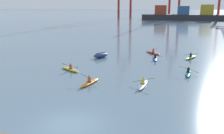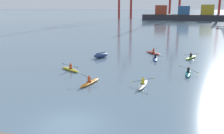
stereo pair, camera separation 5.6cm
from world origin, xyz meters
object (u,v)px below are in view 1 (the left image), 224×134
kayak_lime (191,57)px  kayak_white (143,84)px  kayak_blue (155,58)px  kayak_orange (90,82)px  kayak_red (153,53)px  capsized_dinghy (101,55)px  kayak_yellow (70,69)px  container_barge (183,15)px  kayak_teal (188,73)px

kayak_lime → kayak_white: bearing=-108.4°
kayak_blue → kayak_orange: bearing=-111.0°
kayak_white → kayak_red: 17.13m
capsized_dinghy → kayak_white: kayak_white is taller
kayak_red → kayak_blue: bearing=-79.9°
kayak_blue → kayak_yellow: 12.86m
kayak_blue → kayak_red: size_ratio=1.20×
kayak_lime → kayak_red: kayak_red is taller
kayak_lime → container_barge: bearing=90.4°
kayak_lime → kayak_white: kayak_white is taller
kayak_yellow → kayak_red: (8.42, 13.38, 0.00)m
kayak_orange → kayak_lime: kayak_orange is taller
kayak_white → kayak_red: bearing=92.8°
kayak_lime → kayak_white: 15.54m
kayak_yellow → kayak_blue: bearing=44.3°
container_barge → kayak_orange: bearing=-94.8°
container_barge → kayak_teal: container_barge is taller
kayak_blue → capsized_dinghy: bearing=-174.5°
container_barge → kayak_orange: container_barge is taller
kayak_lime → kayak_white: size_ratio=0.97×
container_barge → kayak_white: bearing=-92.2°
capsized_dinghy → kayak_teal: 13.88m
kayak_lime → kayak_yellow: bearing=-142.2°
kayak_teal → kayak_yellow: kayak_yellow is taller
container_barge → kayak_orange: size_ratio=11.68×
kayak_teal → kayak_orange: size_ratio=0.99×
kayak_red → container_barge: bearing=86.9°
container_barge → kayak_red: bearing=-93.1°
kayak_orange → kayak_red: kayak_orange is taller
kayak_teal → kayak_red: 12.63m
kayak_orange → kayak_blue: (5.15, 13.43, -0.00)m
container_barge → kayak_blue: (-4.32, -98.96, -2.40)m
container_barge → kayak_orange: (-9.47, -112.39, -2.40)m
container_barge → kayak_yellow: bearing=-97.1°
container_barge → kayak_white: (-4.26, -111.69, -2.40)m
kayak_teal → kayak_blue: 8.38m
kayak_blue → kayak_teal: bearing=-58.3°
kayak_white → kayak_teal: bearing=52.2°
kayak_yellow → kayak_white: (9.26, -3.73, -0.00)m
container_barge → kayak_white: container_barge is taller
container_barge → kayak_orange: 112.81m
kayak_teal → kayak_blue: bearing=121.7°
kayak_red → kayak_teal: bearing=-65.8°
container_barge → kayak_white: size_ratio=11.76×
kayak_blue → kayak_lime: 5.37m
capsized_dinghy → kayak_yellow: bearing=-98.7°
capsized_dinghy → kayak_yellow: kayak_yellow is taller
kayak_teal → kayak_red: size_ratio=1.19×
kayak_orange → kayak_blue: size_ratio=1.00×
container_barge → kayak_blue: container_barge is taller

